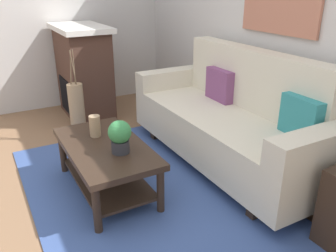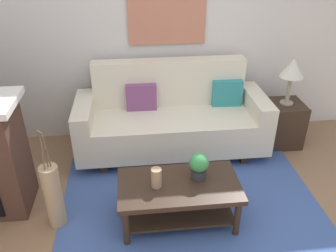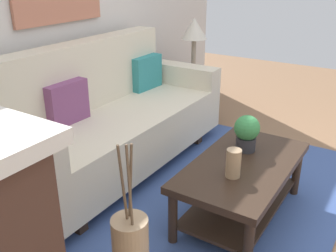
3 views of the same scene
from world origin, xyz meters
TOP-DOWN VIEW (x-y plane):
  - ground_plane at (0.00, 0.00)m, footprint 9.16×9.16m
  - wall_back at (0.00, 2.00)m, footprint 5.16×0.10m
  - area_rug at (0.00, 0.50)m, footprint 2.57×1.80m
  - couch at (-0.07, 1.46)m, footprint 2.23×0.84m
  - throw_pillow_plum at (-0.42, 1.58)m, footprint 0.36×0.13m
  - throw_pillow_teal at (0.62, 1.58)m, footprint 0.37×0.14m
  - coffee_table at (-0.15, 0.24)m, footprint 1.10×0.60m
  - tabletop_vase at (-0.36, 0.23)m, footprint 0.09×0.09m
  - potted_plant_tabletop at (0.04, 0.30)m, footprint 0.18×0.18m
  - side_table at (1.34, 1.45)m, footprint 0.44×0.44m
  - table_lamp at (1.34, 1.45)m, footprint 0.28×0.28m
  - floor_vase at (-1.28, 0.31)m, footprint 0.16×0.16m
  - floor_vase_branch_a at (-1.26, 0.31)m, footprint 0.02×0.05m
  - floor_vase_branch_b at (-1.29, 0.33)m, footprint 0.04×0.02m
  - floor_vase_branch_c at (-1.29, 0.29)m, footprint 0.03×0.04m
  - framed_painting at (-0.07, 1.93)m, footprint 0.91×0.03m

SIDE VIEW (x-z plane):
  - ground_plane at x=0.00m, z-range 0.00..0.00m
  - area_rug at x=0.00m, z-range 0.00..0.01m
  - side_table at x=1.34m, z-range 0.00..0.56m
  - coffee_table at x=-0.15m, z-range 0.10..0.53m
  - floor_vase at x=-1.28m, z-range 0.00..0.65m
  - couch at x=-0.07m, z-range -0.11..0.97m
  - tabletop_vase at x=-0.36m, z-range 0.43..0.61m
  - potted_plant_tabletop at x=0.04m, z-range 0.44..0.70m
  - throw_pillow_plum at x=-0.42m, z-range 0.52..0.84m
  - throw_pillow_teal at x=0.62m, z-range 0.52..0.84m
  - floor_vase_branch_a at x=-1.26m, z-range 0.65..1.01m
  - floor_vase_branch_b at x=-1.29m, z-range 0.65..1.01m
  - floor_vase_branch_c at x=-1.29m, z-range 0.65..1.01m
  - table_lamp at x=1.34m, z-range 0.71..1.28m
  - wall_back at x=0.00m, z-range 0.00..2.70m
  - framed_painting at x=-0.07m, z-range 1.21..1.98m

